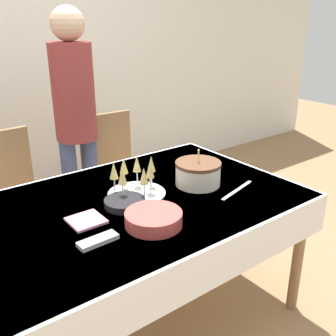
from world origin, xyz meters
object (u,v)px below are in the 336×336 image
Objects in this scene: person_standing at (75,110)px; champagne_tray at (135,178)px; dining_chair_far_right at (114,173)px; birthday_cake at (198,173)px; dining_chair_far_left at (11,201)px; plate_stack_dessert at (125,203)px; plate_stack_main at (154,219)px.

champagne_tray is at bearing -95.82° from person_standing.
birthday_cake is (0.01, -0.91, 0.29)m from dining_chair_far_right.
birthday_cake is at bearing -49.90° from dining_chair_far_left.
plate_stack_dessert is 1.01m from person_standing.
birthday_cake is at bearing -17.47° from champagne_tray.
plate_stack_main is at bearing -74.45° from dining_chair_far_left.
champagne_tray is 0.18× the size of person_standing.
champagne_tray is 1.50× the size of plate_stack_dessert.
birthday_cake is 0.97× the size of plate_stack_main.
person_standing is (0.52, 0.07, 0.49)m from dining_chair_far_left.
person_standing reaches higher than plate_stack_main.
dining_chair_far_right is (0.75, 0.00, 0.00)m from dining_chair_far_left.
dining_chair_far_left is 0.75m from dining_chair_far_right.
plate_stack_dessert is at bearing -144.51° from champagne_tray.
dining_chair_far_right reaches higher than champagne_tray.
dining_chair_far_right is 3.68× the size of plate_stack_main.
dining_chair_far_right is 0.57× the size of person_standing.
plate_stack_dessert is (0.31, -0.89, 0.24)m from dining_chair_far_left.
dining_chair_far_left is 1.22m from birthday_cake.
dining_chair_far_left is at bearing 130.10° from birthday_cake.
dining_chair_far_left is at bearing 118.12° from champagne_tray.
plate_stack_dessert is (-0.00, 0.24, -0.01)m from plate_stack_main.
birthday_cake is 0.83× the size of champagne_tray.
dining_chair_far_right is 4.69× the size of plate_stack_dessert.
plate_stack_main is at bearing -154.33° from birthday_cake.
dining_chair_far_right is at bearing 68.70° from plate_stack_main.
champagne_tray is (0.43, -0.80, 0.32)m from dining_chair_far_left.
person_standing is at bearing 7.72° from dining_chair_far_left.
birthday_cake is 0.46m from plate_stack_dessert.
dining_chair_far_left is 3.79× the size of birthday_cake.
birthday_cake is at bearing 25.67° from plate_stack_main.
person_standing is (0.21, 0.96, 0.25)m from plate_stack_dessert.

